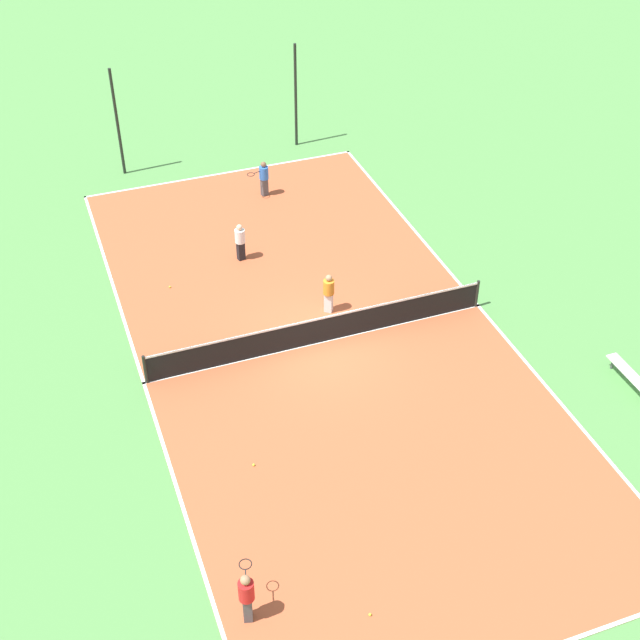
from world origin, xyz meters
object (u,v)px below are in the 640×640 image
player_near_white (240,240)px  fence_post_back_right (296,96)px  player_coach_red (247,595)px  fence_post_back_left (117,123)px  tennis_ball_left_sideline (370,615)px  tennis_ball_midcourt (170,287)px  tennis_ball_far_baseline (254,465)px  bench (630,375)px  player_center_orange (329,291)px  player_near_blue (264,177)px  tennis_net (320,329)px

player_near_white → fence_post_back_right: (4.75, 7.78, 1.42)m
player_coach_red → fence_post_back_left: 21.89m
player_coach_red → player_near_white: 14.56m
tennis_ball_left_sideline → tennis_ball_midcourt: same height
tennis_ball_far_baseline → tennis_ball_midcourt: (-0.31, 8.79, 0.00)m
bench → player_coach_red: (-12.77, -3.68, 0.49)m
player_center_orange → tennis_ball_midcourt: size_ratio=21.00×
tennis_ball_left_sideline → fence_post_back_left: bearing=93.6°
tennis_ball_far_baseline → player_near_white: bearing=75.7°
player_coach_red → fence_post_back_left: size_ratio=0.34×
fence_post_back_left → fence_post_back_right: (7.47, 0.00, 0.00)m
bench → player_near_blue: size_ratio=1.34×
tennis_net → fence_post_back_left: size_ratio=2.47×
bench → fence_post_back_right: (-4.12, 18.14, 1.84)m
player_center_orange → tennis_ball_midcourt: (-4.60, 3.08, -0.76)m
tennis_ball_left_sideline → fence_post_back_right: fence_post_back_right is taller
tennis_ball_left_sideline → tennis_ball_midcourt: bearing=95.9°
tennis_ball_midcourt → fence_post_back_left: fence_post_back_left is taller
bench → fence_post_back_right: fence_post_back_right is taller
tennis_ball_far_baseline → fence_post_back_left: (-0.27, 17.42, 2.18)m
player_near_white → tennis_ball_far_baseline: (-2.45, -9.64, -0.76)m
player_coach_red → player_near_blue: bearing=-3.1°
bench → tennis_ball_left_sideline: size_ratio=28.52×
player_near_blue → player_center_orange: (-0.29, -7.98, -0.02)m
player_coach_red → tennis_ball_far_baseline: size_ratio=22.29×
player_center_orange → bench: bearing=-4.6°
bench → tennis_ball_far_baseline: size_ratio=28.52×
tennis_ball_left_sideline → fence_post_back_left: (-1.42, 22.71, 2.18)m
player_center_orange → tennis_ball_far_baseline: size_ratio=21.00×
fence_post_back_right → player_coach_red: bearing=-111.6°
player_near_white → player_center_orange: player_center_orange is taller
player_near_white → tennis_ball_left_sideline: bearing=-108.0°
bench → tennis_ball_far_baseline: 11.35m
player_near_blue → player_center_orange: 7.98m
bench → player_coach_red: bearing=106.1°
player_near_blue → player_coach_red: bearing=54.0°
player_near_blue → tennis_ball_left_sideline: 19.30m
tennis_ball_far_baseline → fence_post_back_right: bearing=67.5°
tennis_net → player_near_white: player_near_white is taller
player_near_blue → player_center_orange: bearing=70.3°
tennis_ball_midcourt → fence_post_back_left: size_ratio=0.02×
tennis_ball_far_baseline → tennis_ball_left_sideline: 5.41m
bench → fence_post_back_right: bearing=12.8°
player_near_blue → fence_post_back_right: (2.63, 3.74, 1.40)m
tennis_net → tennis_ball_far_baseline: tennis_net is taller
tennis_ball_left_sideline → fence_post_back_right: size_ratio=0.02×
bench → tennis_ball_midcourt: 15.03m
bench → player_center_orange: player_center_orange is taller
tennis_net → fence_post_back_right: fence_post_back_right is taller
tennis_ball_midcourt → tennis_ball_far_baseline: bearing=-88.0°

